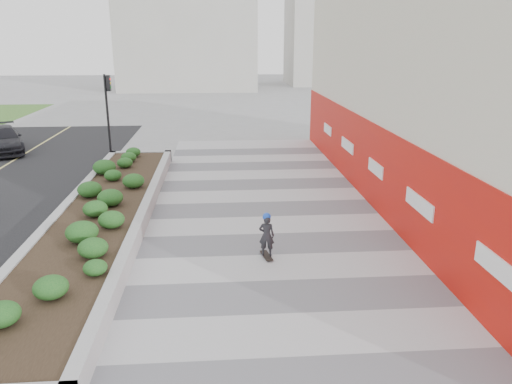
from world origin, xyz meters
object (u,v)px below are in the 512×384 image
skateboarder (267,235)px  car_dark (2,140)px  traffic_signal_near (108,103)px  planter (102,213)px

skateboarder → car_dark: (-12.96, 14.72, 0.01)m
skateboarder → car_dark: bearing=120.7°
traffic_signal_near → skateboarder: size_ratio=3.14×
planter → traffic_signal_near: size_ratio=4.29×
traffic_signal_near → car_dark: 6.53m
car_dark → planter: bearing=-81.0°
planter → skateboarder: skateboarder is taller
planter → traffic_signal_near: 10.90m
planter → car_dark: (-7.80, 11.75, 0.27)m
traffic_signal_near → car_dark: size_ratio=0.89×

